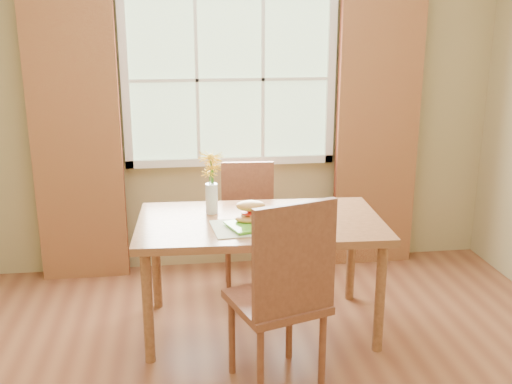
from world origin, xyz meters
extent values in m
cube|color=tan|center=(0.00, 1.91, 1.35)|extent=(4.20, 0.02, 2.70)
cube|color=#A3C393|center=(0.00, 1.88, 1.50)|extent=(1.50, 0.02, 1.20)
cube|color=white|center=(0.00, 1.85, 0.87)|extent=(1.62, 0.04, 0.06)
cube|color=white|center=(-0.78, 1.85, 1.50)|extent=(0.06, 0.04, 1.32)
cube|color=white|center=(0.78, 1.85, 1.50)|extent=(0.06, 0.04, 1.32)
cube|color=white|center=(0.00, 1.85, 1.50)|extent=(1.50, 0.03, 0.02)
cube|color=maroon|center=(-1.15, 1.78, 1.10)|extent=(0.65, 0.08, 2.20)
cube|color=maroon|center=(1.15, 1.78, 1.10)|extent=(0.65, 0.08, 2.20)
cube|color=#935D38|center=(0.08, 0.79, 0.72)|extent=(1.55, 0.92, 0.05)
cylinder|color=#935D38|center=(-0.62, 0.47, 0.35)|extent=(0.06, 0.06, 0.69)
cylinder|color=#935D38|center=(0.75, 0.41, 0.35)|extent=(0.06, 0.06, 0.69)
cylinder|color=#935D38|center=(-0.59, 1.17, 0.35)|extent=(0.06, 0.06, 0.69)
cylinder|color=#935D38|center=(0.78, 1.11, 0.35)|extent=(0.06, 0.06, 0.69)
cube|color=brown|center=(0.08, 0.17, 0.49)|extent=(0.57, 0.57, 0.04)
cube|color=brown|center=(0.14, -0.02, 0.80)|extent=(0.44, 0.17, 0.58)
cylinder|color=brown|center=(-0.04, -0.06, 0.23)|extent=(0.04, 0.04, 0.46)
cylinder|color=brown|center=(0.31, 0.05, 0.23)|extent=(0.04, 0.04, 0.46)
cylinder|color=brown|center=(-0.15, 0.29, 0.23)|extent=(0.04, 0.04, 0.46)
cylinder|color=brown|center=(0.20, 0.40, 0.23)|extent=(0.04, 0.04, 0.46)
cube|color=brown|center=(0.08, 1.35, 0.42)|extent=(0.41, 0.41, 0.04)
cube|color=brown|center=(0.09, 1.53, 0.68)|extent=(0.39, 0.06, 0.50)
cylinder|color=brown|center=(-0.09, 1.20, 0.20)|extent=(0.03, 0.03, 0.40)
cylinder|color=brown|center=(0.23, 1.18, 0.20)|extent=(0.03, 0.03, 0.40)
cylinder|color=brown|center=(-0.07, 1.52, 0.20)|extent=(0.03, 0.03, 0.40)
cylinder|color=brown|center=(0.25, 1.50, 0.20)|extent=(0.03, 0.03, 0.40)
cube|color=beige|center=(0.00, 0.66, 0.74)|extent=(0.48, 0.37, 0.01)
cube|color=#5ECB32|center=(-0.01, 0.64, 0.75)|extent=(0.29, 0.29, 0.01)
ellipsoid|color=gold|center=(0.00, 0.70, 0.78)|extent=(0.18, 0.13, 0.05)
ellipsoid|color=#4C8C2D|center=(0.05, 0.68, 0.80)|extent=(0.10, 0.07, 0.01)
cylinder|color=red|center=(0.00, 0.70, 0.82)|extent=(0.09, 0.09, 0.01)
cylinder|color=red|center=(0.03, 0.71, 0.83)|extent=(0.09, 0.09, 0.01)
ellipsoid|color=gold|center=(0.01, 0.71, 0.86)|extent=(0.18, 0.13, 0.06)
cylinder|color=silver|center=(0.30, 0.69, 0.79)|extent=(0.07, 0.07, 0.11)
cylinder|color=silver|center=(0.30, 0.69, 0.78)|extent=(0.06, 0.06, 0.09)
cylinder|color=silver|center=(-0.21, 0.97, 0.84)|extent=(0.08, 0.08, 0.20)
cylinder|color=silver|center=(-0.21, 0.97, 0.79)|extent=(0.07, 0.07, 0.10)
cylinder|color=#3D7028|center=(-0.21, 0.97, 0.92)|extent=(0.01, 0.01, 0.37)
cylinder|color=#3D7028|center=(-0.20, 0.96, 0.89)|extent=(0.01, 0.01, 0.30)
cylinder|color=#3D7028|center=(-0.22, 0.98, 0.87)|extent=(0.01, 0.01, 0.26)
cylinder|color=#3D7028|center=(-0.20, 0.98, 0.91)|extent=(0.01, 0.01, 0.34)
camera|label=1|loc=(-0.42, -2.70, 1.94)|focal=42.00mm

